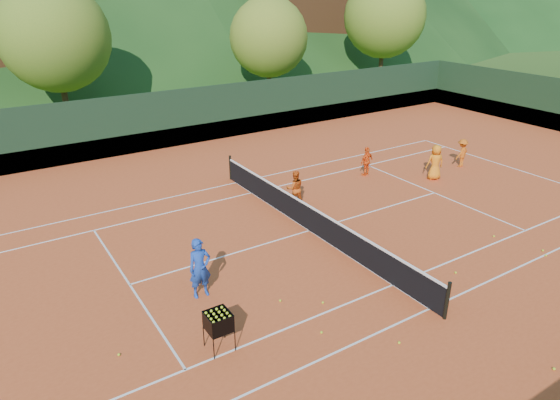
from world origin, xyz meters
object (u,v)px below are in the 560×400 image
student_a (295,188)px  coach (200,268)px  tennis_net (310,218)px  chalet_right (297,15)px  student_c (435,162)px  chalet_mid (144,21)px  ball_hopper (218,322)px  student_d (462,153)px  student_b (367,161)px

student_a → coach: bearing=52.7°
tennis_net → chalet_right: size_ratio=1.01×
student_c → tennis_net: 7.71m
student_c → chalet_mid: chalet_mid is taller
chalet_mid → ball_hopper: bearing=-106.8°
ball_hopper → chalet_mid: 39.78m
student_a → student_d: (9.20, -0.48, -0.04)m
chalet_mid → chalet_right: (14.00, -4.00, 0.27)m
student_d → chalet_right: chalet_right is taller
chalet_mid → coach: bearing=-107.0°
student_b → student_d: same height
coach → chalet_mid: size_ratio=0.14×
student_c → ball_hopper: 13.97m
student_a → student_d: 9.21m
student_b → student_c: (2.22, -1.98, 0.12)m
student_a → chalet_right: bearing=-105.1°
student_a → ball_hopper: 8.63m
student_a → tennis_net: size_ratio=0.12×
coach → chalet_right: chalet_right is taller
student_d → chalet_right: 30.43m
tennis_net → student_d: bearing=9.2°
student_d → tennis_net: 10.13m
ball_hopper → chalet_right: bearing=53.1°
student_d → ball_hopper: (-15.42, -5.49, 0.08)m
student_b → coach: bearing=14.0°
coach → tennis_net: size_ratio=0.14×
student_b → student_d: size_ratio=1.00×
student_b → student_c: student_c is taller
student_b → tennis_net: student_b is taller
coach → chalet_mid: (10.86, 35.61, 4.10)m
student_b → chalet_right: bearing=-129.3°
student_d → chalet_right: size_ratio=0.11×
student_a → student_d: student_a is taller
student_a → student_b: bearing=-148.1°
tennis_net → chalet_mid: bearing=80.0°
coach → student_d: size_ratio=1.30×
chalet_mid → student_a: bearing=-99.3°
student_c → student_d: bearing=-147.2°
tennis_net → ball_hopper: size_ratio=12.07×
student_b → tennis_net: (-5.40, -3.13, -0.17)m
student_c → student_d: (2.38, 0.47, -0.12)m
chalet_mid → tennis_net: bearing=-100.0°
student_c → chalet_mid: size_ratio=0.12×
chalet_right → student_a: bearing=-124.5°
chalet_right → student_b: bearing=-118.5°
coach → student_a: bearing=34.7°
tennis_net → student_c: bearing=8.6°
student_c → tennis_net: (-7.62, -1.15, -0.29)m
student_a → student_b: student_a is taller
student_c → student_d: student_c is taller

